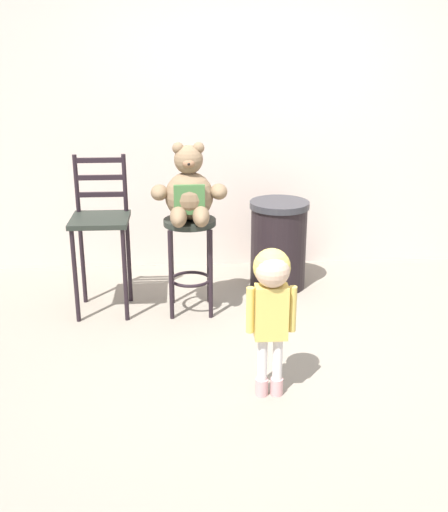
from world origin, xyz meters
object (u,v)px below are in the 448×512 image
object	(u,v)px
teddy_bear	(189,193)
child_walking	(272,292)
bar_chair_empty	(101,226)
bar_stool_with_teddy	(190,246)
trash_bin	(278,244)

from	to	relation	value
teddy_bear	child_walking	bearing A→B (deg)	-69.97
child_walking	bar_chair_empty	bearing A→B (deg)	-179.29
bar_stool_with_teddy	trash_bin	distance (m)	0.84
bar_stool_with_teddy	bar_chair_empty	world-z (taller)	bar_chair_empty
bar_stool_with_teddy	teddy_bear	distance (m)	0.40
teddy_bear	trash_bin	bearing A→B (deg)	32.83
teddy_bear	bar_chair_empty	size ratio (longest dim) A/B	0.48
bar_stool_with_teddy	trash_bin	world-z (taller)	trash_bin
child_walking	bar_chair_empty	distance (m)	1.65
bar_stool_with_teddy	child_walking	distance (m)	1.28
child_walking	teddy_bear	bearing A→B (deg)	160.44
bar_chair_empty	trash_bin	bearing A→B (deg)	15.42
bar_chair_empty	bar_stool_with_teddy	bearing A→B (deg)	-5.20
teddy_bear	bar_stool_with_teddy	bearing A→B (deg)	90.00
teddy_bear	child_walking	distance (m)	1.27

